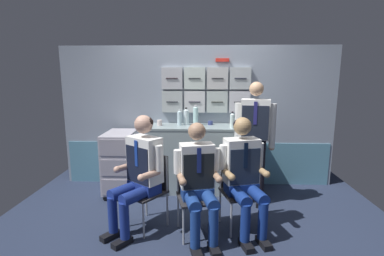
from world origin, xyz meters
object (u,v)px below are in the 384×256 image
(service_trolley, at_px, (120,161))
(folding_chair_right, at_px, (195,187))
(crew_member_standing, at_px, (255,134))
(water_bottle_clear, at_px, (232,120))
(folding_chair_left, at_px, (151,183))
(crew_member_by_counter, at_px, (244,171))
(crew_member_right, at_px, (198,177))
(folding_chair_by_counter, at_px, (238,183))
(paper_cup_tan, at_px, (232,123))
(crew_member_left, at_px, (140,168))

(service_trolley, xyz_separation_m, folding_chair_right, (1.11, -0.96, 0.01))
(crew_member_standing, distance_m, water_bottle_clear, 0.43)
(service_trolley, relative_size, folding_chair_left, 1.10)
(crew_member_by_counter, bearing_deg, crew_member_standing, 72.02)
(crew_member_right, height_order, folding_chair_by_counter, crew_member_right)
(service_trolley, height_order, paper_cup_tan, paper_cup_tan)
(service_trolley, xyz_separation_m, crew_member_by_counter, (1.64, -0.97, 0.21))
(crew_member_left, distance_m, crew_member_by_counter, 1.14)
(crew_member_left, xyz_separation_m, crew_member_right, (0.65, -0.14, -0.04))
(crew_member_standing, bearing_deg, crew_member_left, -152.64)
(folding_chair_left, bearing_deg, water_bottle_clear, 41.84)
(folding_chair_right, height_order, crew_member_standing, crew_member_standing)
(folding_chair_right, distance_m, paper_cup_tan, 1.40)
(folding_chair_right, bearing_deg, folding_chair_by_counter, 16.88)
(water_bottle_clear, height_order, paper_cup_tan, water_bottle_clear)
(water_bottle_clear, bearing_deg, crew_member_standing, -50.95)
(folding_chair_right, bearing_deg, crew_member_by_counter, -0.47)
(folding_chair_left, distance_m, crew_member_by_counter, 1.07)
(folding_chair_right, relative_size, folding_chair_by_counter, 1.00)
(folding_chair_left, xyz_separation_m, crew_member_by_counter, (1.04, -0.12, 0.20))
(folding_chair_right, xyz_separation_m, paper_cup_tan, (0.51, 1.19, 0.52))
(crew_member_standing, xyz_separation_m, water_bottle_clear, (-0.26, 0.32, 0.13))
(folding_chair_by_counter, relative_size, crew_member_standing, 0.50)
(water_bottle_clear, bearing_deg, crew_member_right, -111.23)
(crew_member_right, bearing_deg, folding_chair_by_counter, 34.08)
(crew_member_left, height_order, crew_member_by_counter, crew_member_left)
(crew_member_left, distance_m, paper_cup_tan, 1.68)
(crew_member_left, bearing_deg, service_trolley, 117.30)
(crew_member_standing, bearing_deg, folding_chair_by_counter, -116.19)
(crew_member_left, relative_size, folding_chair_right, 1.57)
(crew_member_right, relative_size, water_bottle_clear, 5.39)
(crew_member_right, height_order, crew_member_standing, crew_member_standing)
(folding_chair_right, xyz_separation_m, crew_member_right, (0.04, -0.16, 0.17))
(crew_member_right, bearing_deg, paper_cup_tan, 70.61)
(folding_chair_left, xyz_separation_m, crew_member_standing, (1.27, 0.58, 0.46))
(folding_chair_left, xyz_separation_m, crew_member_left, (-0.09, -0.12, 0.21))
(service_trolley, relative_size, crew_member_by_counter, 0.72)
(crew_member_left, relative_size, folding_chair_by_counter, 1.57)
(folding_chair_left, height_order, paper_cup_tan, paper_cup_tan)
(crew_member_right, xyz_separation_m, crew_member_standing, (0.72, 0.85, 0.29))
(folding_chair_left, relative_size, folding_chair_right, 1.00)
(crew_member_left, height_order, water_bottle_clear, crew_member_left)
(service_trolley, distance_m, paper_cup_tan, 1.73)
(service_trolley, height_order, crew_member_right, crew_member_right)
(folding_chair_by_counter, xyz_separation_m, crew_member_standing, (0.27, 0.55, 0.46))
(folding_chair_right, height_order, paper_cup_tan, paper_cup_tan)
(folding_chair_right, relative_size, water_bottle_clear, 3.59)
(crew_member_by_counter, bearing_deg, service_trolley, 149.49)
(folding_chair_by_counter, height_order, paper_cup_tan, paper_cup_tan)
(paper_cup_tan, bearing_deg, crew_member_right, -109.39)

